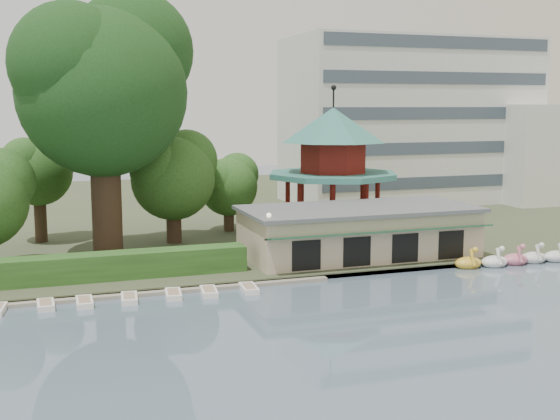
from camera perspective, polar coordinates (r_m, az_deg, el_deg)
name	(u,v)px	position (r m, az deg, el deg)	size (l,w,h in m)	color
ground_plane	(365,373)	(33.59, 6.92, -12.99)	(220.00, 220.00, 0.00)	slate
shore	(169,211)	(82.14, -9.05, -0.07)	(220.00, 70.00, 0.40)	#424930
embankment	(256,282)	(48.94, -1.96, -5.85)	(220.00, 0.60, 0.30)	gray
dock	(77,298)	(46.90, -16.19, -6.87)	(34.00, 1.60, 0.24)	gray
boathouse	(359,231)	(56.29, 6.41, -1.69)	(18.60, 9.39, 3.90)	#C4AC8F
pavilion	(333,157)	(65.54, 4.32, 4.28)	(12.40, 12.40, 13.50)	#C4AC8F
office_building	(432,126)	(90.02, 12.24, 6.68)	(38.00, 18.00, 20.00)	silver
hedge	(27,272)	(49.80, -19.90, -4.75)	(30.00, 2.00, 1.80)	#2F5920
lamp_post	(269,231)	(50.29, -0.91, -1.74)	(0.36, 0.36, 4.28)	black
big_tree	(104,79)	(56.53, -14.10, 10.32)	(14.30, 13.33, 21.05)	#3A281C
small_trees	(45,183)	(59.24, -18.55, 2.11)	(39.36, 16.44, 9.95)	#3A281C
swan_boats	(556,256)	(60.17, 21.51, -3.49)	(17.81, 2.12, 1.92)	gold
moored_rowboats	(45,306)	(45.49, -18.59, -7.38)	(27.14, 2.76, 0.36)	white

